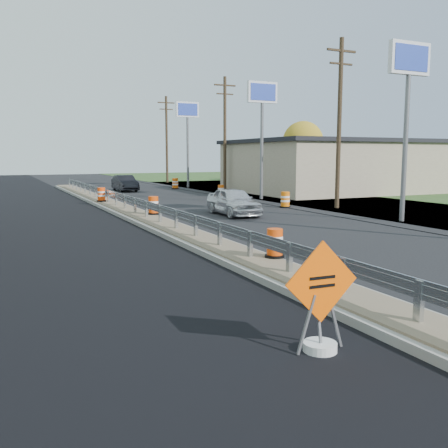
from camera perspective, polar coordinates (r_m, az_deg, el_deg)
name	(u,v)px	position (r m, az deg, el deg)	size (l,w,h in m)	color
ground	(220,252)	(15.62, -0.49, -3.21)	(140.00, 140.00, 0.00)	black
milled_overlay	(41,222)	(24.20, -20.23, 0.26)	(7.20, 120.00, 0.01)	black
median	(147,219)	(23.03, -8.83, 0.55)	(1.60, 55.00, 0.23)	gray
guardrail	(140,204)	(23.91, -9.54, 2.29)	(0.10, 46.15, 0.72)	silver
retail_building_near	(347,166)	(43.61, 13.83, 6.50)	(18.50, 12.50, 4.27)	tan
pylon_sign_south	(409,75)	(24.17, 20.35, 15.64)	(2.20, 0.30, 7.90)	slate
pylon_sign_mid	(262,103)	(34.55, 4.39, 13.59)	(2.20, 0.30, 7.90)	slate
pylon_sign_north	(187,118)	(47.20, -4.20, 12.04)	(2.20, 0.30, 7.90)	slate
utility_pole_smid	(339,120)	(29.15, 13.04, 11.45)	(1.90, 0.26, 9.40)	#473523
utility_pole_nmid	(225,132)	(41.99, 0.10, 10.48)	(1.90, 0.26, 9.40)	#473523
utility_pole_north	(167,138)	(55.91, -6.57, 9.77)	(1.90, 0.26, 9.40)	#473523
tree_far_yellow	(303,142)	(57.87, 9.01, 9.26)	(4.62, 4.62, 6.86)	#473523
caution_sign	(321,324)	(7.89, 10.97, -11.17)	(1.26, 0.53, 1.74)	white
barrel_median_near	(275,244)	(13.67, 5.82, -2.24)	(0.54, 0.54, 0.79)	black
barrel_median_mid	(153,206)	(23.81, -8.07, 2.08)	(0.58, 0.58, 0.85)	black
barrel_median_far	(101,195)	(31.13, -13.84, 3.26)	(0.57, 0.57, 0.84)	black
barrel_shoulder_near	(285,200)	(29.06, 7.01, 2.74)	(0.63, 0.63, 0.92)	black
barrel_shoulder_mid	(221,191)	(37.27, -0.36, 3.83)	(0.56, 0.56, 0.82)	black
barrel_shoulder_far	(175,184)	(45.28, -5.60, 4.59)	(0.66, 0.66, 0.97)	black
car_silver	(233,201)	(25.20, 1.09, 2.61)	(1.65, 4.11, 1.40)	silver
car_dark_mid	(125,183)	(43.13, -11.26, 4.60)	(1.43, 4.10, 1.35)	black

